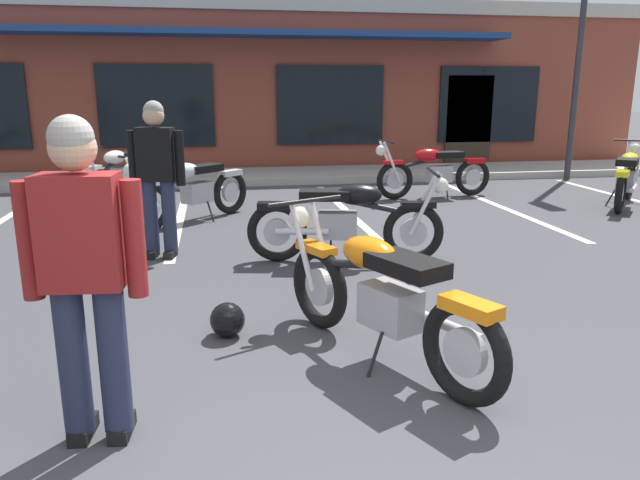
% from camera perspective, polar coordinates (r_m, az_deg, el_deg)
% --- Properties ---
extents(ground_plane, '(80.00, 80.00, 0.00)m').
position_cam_1_polar(ground_plane, '(5.54, -2.06, -4.70)').
color(ground_plane, '#3D3D42').
extents(sidewalk_kerb, '(22.00, 1.80, 0.14)m').
position_cam_1_polar(sidewalk_kerb, '(12.39, -6.62, 6.03)').
color(sidewalk_kerb, '#A8A59E').
rests_on(sidewalk_kerb, ground_plane).
extents(brick_storefront_building, '(18.58, 5.98, 3.70)m').
position_cam_1_polar(brick_storefront_building, '(15.87, -7.63, 14.20)').
color(brick_storefront_building, brown).
rests_on(brick_storefront_building, ground_plane).
extents(painted_stall_lines, '(12.40, 4.80, 0.01)m').
position_cam_1_polar(painted_stall_lines, '(8.86, -5.16, 2.43)').
color(painted_stall_lines, silver).
rests_on(painted_stall_lines, ground_plane).
extents(motorcycle_foreground_classic, '(1.19, 1.96, 0.98)m').
position_cam_1_polar(motorcycle_foreground_classic, '(4.04, 5.73, -5.10)').
color(motorcycle_foreground_classic, black).
rests_on(motorcycle_foreground_classic, ground_plane).
extents(motorcycle_red_sportbike, '(2.11, 0.66, 0.98)m').
position_cam_1_polar(motorcycle_red_sportbike, '(10.38, 10.71, 6.52)').
color(motorcycle_red_sportbike, black).
rests_on(motorcycle_red_sportbike, ground_plane).
extents(motorcycle_silver_naked, '(1.19, 1.95, 0.98)m').
position_cam_1_polar(motorcycle_silver_naked, '(10.51, -18.43, 6.14)').
color(motorcycle_silver_naked, black).
rests_on(motorcycle_silver_naked, ground_plane).
extents(motorcycle_blue_standard, '(2.09, 0.77, 0.98)m').
position_cam_1_polar(motorcycle_blue_standard, '(6.32, 2.62, 1.99)').
color(motorcycle_blue_standard, black).
rests_on(motorcycle_blue_standard, ground_plane).
extents(motorcycle_orange_scrambler, '(1.68, 1.62, 0.98)m').
position_cam_1_polar(motorcycle_orange_scrambler, '(8.44, -12.13, 4.76)').
color(motorcycle_orange_scrambler, black).
rests_on(motorcycle_orange_scrambler, ground_plane).
extents(motorcycle_cream_vintage, '(1.58, 1.72, 0.98)m').
position_cam_1_polar(motorcycle_cream_vintage, '(10.59, 27.10, 5.37)').
color(motorcycle_cream_vintage, black).
rests_on(motorcycle_cream_vintage, ground_plane).
extents(person_in_black_shirt, '(0.61, 0.30, 1.68)m').
position_cam_1_polar(person_in_black_shirt, '(3.15, -21.46, -2.27)').
color(person_in_black_shirt, black).
rests_on(person_in_black_shirt, ground_plane).
extents(person_by_back_row, '(0.61, 0.33, 1.68)m').
position_cam_1_polar(person_by_back_row, '(6.65, -15.20, 6.40)').
color(person_by_back_row, black).
rests_on(person_by_back_row, ground_plane).
extents(helmet_on_pavement, '(0.26, 0.26, 0.26)m').
position_cam_1_polar(helmet_on_pavement, '(4.53, -8.77, -7.48)').
color(helmet_on_pavement, black).
rests_on(helmet_on_pavement, ground_plane).
extents(parking_lot_lamp_post, '(0.24, 0.76, 4.59)m').
position_cam_1_polar(parking_lot_lamp_post, '(13.17, 23.88, 18.28)').
color(parking_lot_lamp_post, '#2D2D33').
rests_on(parking_lot_lamp_post, ground_plane).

